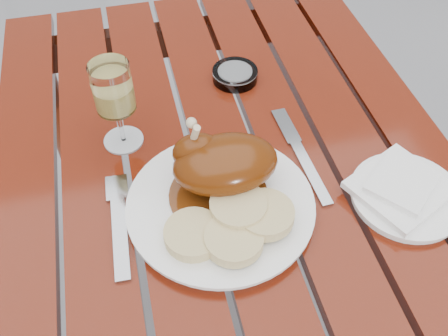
# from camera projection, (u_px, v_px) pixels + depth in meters

# --- Properties ---
(table) EXTENTS (0.80, 1.20, 0.75)m
(table) POSITION_uv_depth(u_px,v_px,m) (232.00, 287.00, 1.12)
(table) COLOR maroon
(table) RESTS_ON ground
(dinner_plate) EXTENTS (0.36, 0.36, 0.02)m
(dinner_plate) POSITION_uv_depth(u_px,v_px,m) (221.00, 206.00, 0.79)
(dinner_plate) COLOR white
(dinner_plate) RESTS_ON table
(roast_duck) EXTENTS (0.18, 0.16, 0.12)m
(roast_duck) POSITION_uv_depth(u_px,v_px,m) (221.00, 164.00, 0.78)
(roast_duck) COLOR #502209
(roast_duck) RESTS_ON dinner_plate
(bread_dumplings) EXTENTS (0.20, 0.14, 0.03)m
(bread_dumplings) POSITION_uv_depth(u_px,v_px,m) (233.00, 223.00, 0.74)
(bread_dumplings) COLOR tan
(bread_dumplings) RESTS_ON dinner_plate
(wine_glass) EXTENTS (0.09, 0.09, 0.17)m
(wine_glass) POSITION_uv_depth(u_px,v_px,m) (116.00, 106.00, 0.84)
(wine_glass) COLOR #D6C461
(wine_glass) RESTS_ON table
(side_plate) EXTENTS (0.22, 0.22, 0.01)m
(side_plate) POSITION_uv_depth(u_px,v_px,m) (406.00, 196.00, 0.81)
(side_plate) COLOR white
(side_plate) RESTS_ON table
(napkin) EXTENTS (0.18, 0.18, 0.01)m
(napkin) POSITION_uv_depth(u_px,v_px,m) (400.00, 188.00, 0.80)
(napkin) COLOR white
(napkin) RESTS_ON side_plate
(ashtray) EXTENTS (0.12, 0.12, 0.02)m
(ashtray) POSITION_uv_depth(u_px,v_px,m) (235.00, 75.00, 1.01)
(ashtray) COLOR #B2B7BC
(ashtray) RESTS_ON table
(fork) EXTENTS (0.03, 0.19, 0.01)m
(fork) POSITION_uv_depth(u_px,v_px,m) (120.00, 229.00, 0.77)
(fork) COLOR gray
(fork) RESTS_ON table
(knife) EXTENTS (0.03, 0.20, 0.01)m
(knife) POSITION_uv_depth(u_px,v_px,m) (305.00, 161.00, 0.87)
(knife) COLOR gray
(knife) RESTS_ON table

